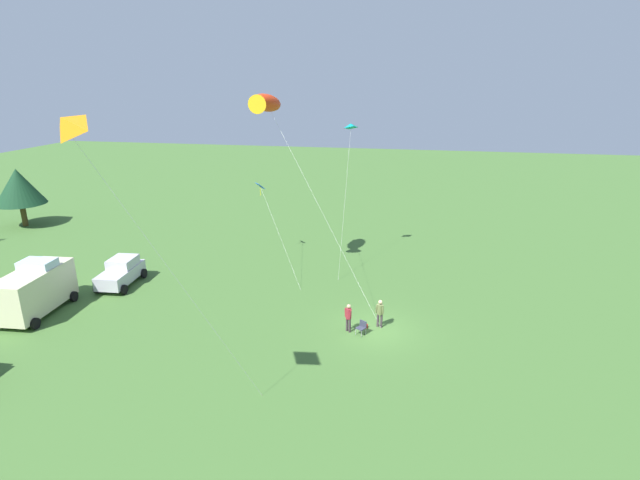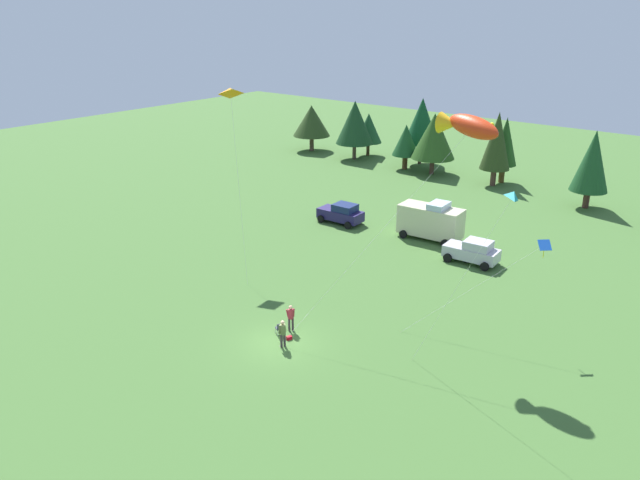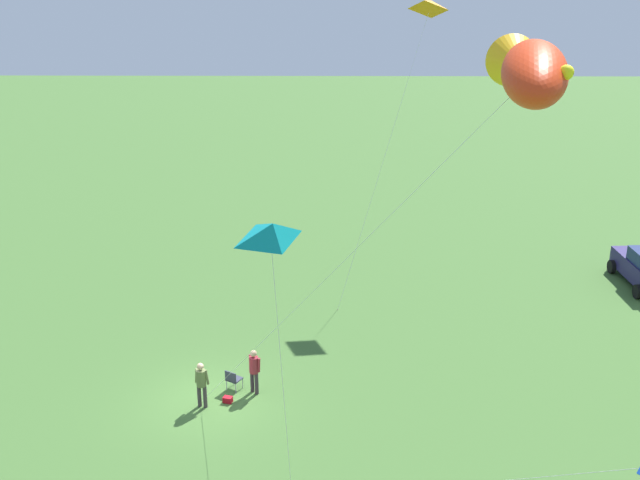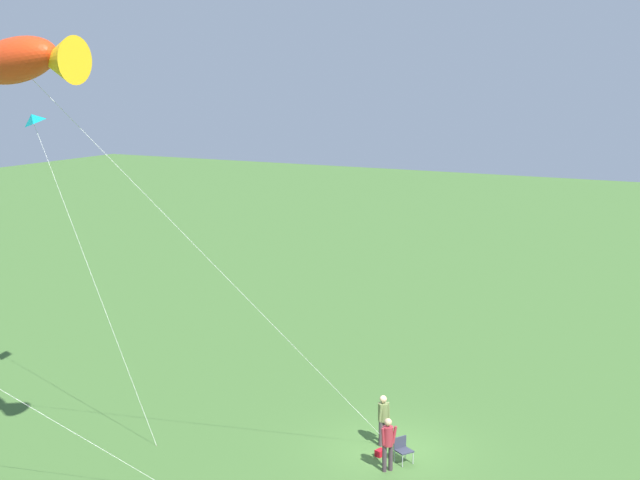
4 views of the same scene
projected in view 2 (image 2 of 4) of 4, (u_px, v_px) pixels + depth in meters
name	position (u px, v px, depth m)	size (l,w,h in m)	color
ground_plane	(280.00, 343.00, 37.31)	(160.00, 160.00, 0.00)	#3F662D
person_kite_flyer	(283.00, 331.00, 36.57)	(0.42, 0.55, 1.74)	#403439
folding_chair	(280.00, 328.00, 38.09)	(0.66, 0.66, 0.82)	#303444
person_spectator	(291.00, 316.00, 38.39)	(0.50, 0.51, 1.74)	#3B2D35
backpack_on_grass	(289.00, 338.00, 37.68)	(0.32, 0.22, 0.22)	#AC101C
car_navy_hatch	(341.00, 213.00, 57.20)	(4.27, 2.36, 1.89)	#231B4E
van_camper_beige	(431.00, 221.00, 53.21)	(5.54, 2.92, 3.34)	beige
car_silver_compact	(473.00, 251.00, 48.51)	(4.32, 2.47, 1.89)	#BAB5C1
treeline_distant	(435.00, 136.00, 72.54)	(51.59, 11.69, 8.19)	#4F382D
kite_large_fish	(467.00, 126.00, 34.96)	(8.84, 9.86, 13.42)	red
kite_delta_teal	(513.00, 196.00, 28.90)	(5.40, 1.14, 11.01)	#0C8A90
kite_delta_orange	(230.00, 92.00, 46.74)	(6.18, 5.13, 13.29)	orange
kite_diamond_blue	(538.00, 249.00, 36.27)	(6.94, 5.28, 6.16)	blue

